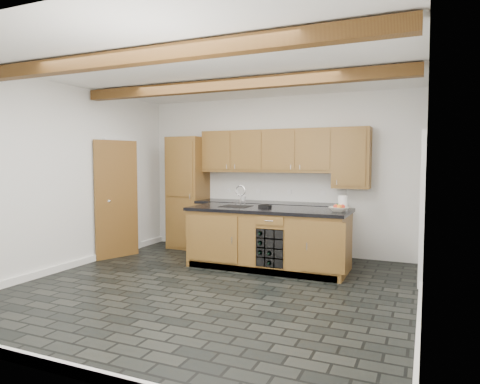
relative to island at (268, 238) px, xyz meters
The scene contains 10 objects.
ground 1.40m from the island, 103.41° to the right, with size 5.00×5.00×0.00m, color black.
room_shell 1.36m from the island, 117.44° to the right, with size 5.01×5.00×5.00m.
back_cabinetry 1.28m from the island, 125.61° to the left, with size 3.65×0.62×2.20m.
island is the anchor object (origin of this frame).
faucet 0.75m from the island, behind, with size 0.45×0.40×0.34m.
kitchen_scale 0.50m from the island, 162.79° to the left, with size 0.21×0.15×0.06m.
fruit_bowl 1.18m from the island, ahead, with size 0.27×0.27×0.07m, color white.
fruit_cluster 1.20m from the island, ahead, with size 0.16×0.17×0.07m.
paper_towel 1.25m from the island, ahead, with size 0.13×0.13×0.22m, color white.
mug 1.34m from the island, 131.53° to the left, with size 0.11×0.11×0.10m, color white.
Camera 1 is at (2.51, -4.85, 1.63)m, focal length 32.00 mm.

